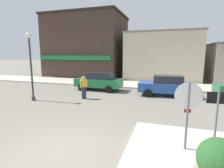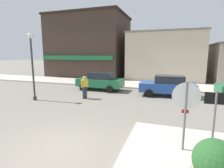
% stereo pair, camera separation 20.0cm
% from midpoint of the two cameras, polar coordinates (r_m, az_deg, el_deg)
% --- Properties ---
extents(ground_plane, '(160.00, 160.00, 0.00)m').
position_cam_midpoint_polar(ground_plane, '(6.32, -16.32, -20.13)').
color(ground_plane, gray).
extents(kerb_far, '(80.00, 4.00, 0.15)m').
position_cam_midpoint_polar(kerb_far, '(17.92, 7.95, -0.17)').
color(kerb_far, beige).
rests_on(kerb_far, ground).
extents(stop_sign, '(0.82, 0.08, 2.30)m').
position_cam_midpoint_polar(stop_sign, '(5.79, 23.79, -7.02)').
color(stop_sign, slate).
rests_on(stop_sign, ground).
extents(one_way_sign, '(0.60, 0.07, 2.10)m').
position_cam_midpoint_polar(one_way_sign, '(5.88, 31.29, -9.28)').
color(one_way_sign, slate).
rests_on(one_way_sign, ground).
extents(planter, '(1.10, 1.10, 1.23)m').
position_cam_midpoint_polar(planter, '(5.02, 31.63, -22.23)').
color(planter, '#ADA38E').
rests_on(planter, ground).
extents(lamp_post, '(0.36, 0.36, 4.54)m').
position_cam_midpoint_polar(lamp_post, '(12.79, -24.31, 8.18)').
color(lamp_post, '#333833').
rests_on(lamp_post, ground).
extents(parked_car_nearest, '(4.06, 1.99, 1.56)m').
position_cam_midpoint_polar(parked_car_nearest, '(15.30, -3.41, 1.02)').
color(parked_car_nearest, '#1E6B3D').
rests_on(parked_car_nearest, ground).
extents(parked_car_second, '(4.07, 2.01, 1.56)m').
position_cam_midpoint_polar(parked_car_second, '(13.72, 18.07, -0.44)').
color(parked_car_second, '#234C9E').
rests_on(parked_car_second, ground).
extents(pedestrian_crossing_near, '(0.41, 0.49, 1.61)m').
position_cam_midpoint_polar(pedestrian_crossing_near, '(12.42, -8.48, -0.81)').
color(pedestrian_crossing_near, '#2D334C').
rests_on(pedestrian_crossing_near, ground).
extents(building_corner_shop, '(10.39, 7.98, 8.40)m').
position_cam_midpoint_polar(building_corner_shop, '(25.65, -7.06, 12.03)').
color(building_corner_shop, '#3D2D26').
rests_on(building_corner_shop, ground).
extents(building_storefront_left_near, '(8.66, 7.32, 5.70)m').
position_cam_midpoint_polar(building_storefront_left_near, '(23.24, 17.04, 8.61)').
color(building_storefront_left_near, beige).
rests_on(building_storefront_left_near, ground).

